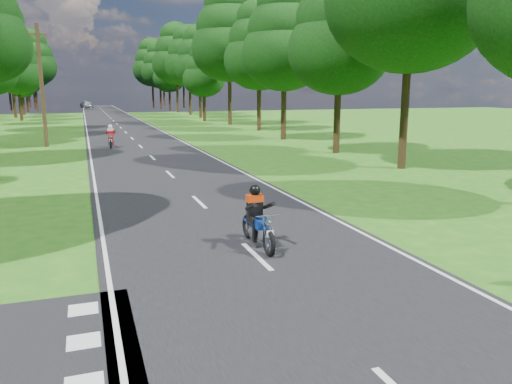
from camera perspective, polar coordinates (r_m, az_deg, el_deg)
name	(u,v)px	position (r m, az deg, el deg)	size (l,w,h in m)	color
ground	(290,289)	(9.87, 3.93, -11.01)	(160.00, 160.00, 0.00)	#256216
main_road	(117,124)	(58.60, -15.62, 7.50)	(7.00, 140.00, 0.02)	black
road_markings	(117,125)	(56.73, -15.64, 7.39)	(7.40, 140.00, 0.01)	silver
treeline	(119,54)	(68.76, -15.34, 14.95)	(40.00, 115.35, 14.78)	black
telegraph_pole	(42,85)	(36.45, -23.29, 11.14)	(1.20, 0.26, 8.00)	#382616
rider_near_blue	(258,217)	(12.09, 0.21, -2.83)	(0.60, 1.81, 1.51)	#0D3096
rider_far_red	(111,136)	(34.55, -16.28, 6.15)	(0.60, 1.81, 1.51)	#AE120D
distant_car	(87,104)	(111.15, -18.78, 9.45)	(1.73, 4.31, 1.47)	#B0B3B8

